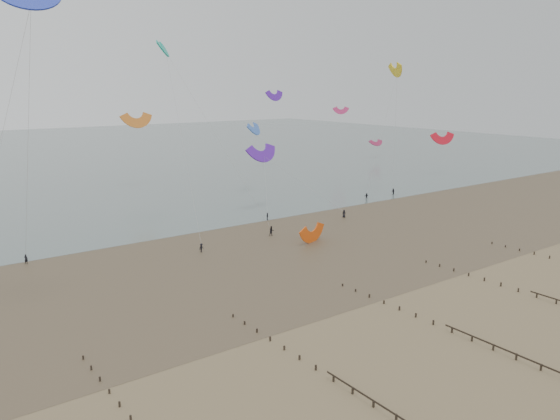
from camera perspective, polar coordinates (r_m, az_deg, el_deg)
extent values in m
plane|color=brown|center=(67.63, 11.00, -11.44)|extent=(500.00, 500.00, 0.00)
plane|color=#475654|center=(247.32, -25.23, 5.18)|extent=(500.00, 500.00, 0.00)
plane|color=#473A28|center=(93.29, -4.89, -4.40)|extent=(500.00, 500.00, 0.00)
ellipsoid|color=slate|center=(74.55, -11.64, -9.12)|extent=(23.60, 14.36, 0.01)
ellipsoid|color=slate|center=(102.05, 0.00, -2.84)|extent=(33.64, 18.32, 0.01)
ellipsoid|color=slate|center=(118.79, 15.33, -1.06)|extent=(19.65, 13.67, 0.01)
cube|color=black|center=(50.57, -15.34, -20.29)|extent=(0.16, 0.16, 0.59)
cube|color=black|center=(52.70, -16.42, -18.91)|extent=(0.16, 0.16, 0.57)
cube|color=black|center=(54.88, -17.41, -17.63)|extent=(0.16, 0.16, 0.54)
cube|color=black|center=(57.09, -18.30, -16.45)|extent=(0.16, 0.16, 0.51)
cube|color=black|center=(59.33, -19.12, -15.36)|extent=(0.16, 0.16, 0.48)
cube|color=black|center=(61.61, -19.87, -14.34)|extent=(0.16, 0.16, 0.45)
cube|color=black|center=(49.87, 12.05, -20.52)|extent=(0.16, 0.16, 0.74)
cube|color=black|center=(51.35, 9.74, -19.36)|extent=(0.16, 0.16, 0.71)
cube|color=black|center=(52.93, 7.60, -18.24)|extent=(0.16, 0.16, 0.68)
cube|color=black|center=(54.59, 5.62, -17.16)|extent=(0.16, 0.16, 0.65)
cube|color=black|center=(56.33, 3.77, -16.14)|extent=(0.16, 0.16, 0.62)
cube|color=black|center=(58.13, 2.05, -15.16)|extent=(0.16, 0.16, 0.59)
cube|color=black|center=(59.99, 0.45, -14.23)|extent=(0.16, 0.16, 0.57)
cube|color=black|center=(61.91, -1.03, -13.34)|extent=(0.16, 0.16, 0.54)
cube|color=black|center=(63.88, -2.42, -12.50)|extent=(0.16, 0.16, 0.51)
cube|color=black|center=(65.89, -3.72, -11.71)|extent=(0.16, 0.16, 0.48)
cube|color=black|center=(67.95, -4.93, -10.96)|extent=(0.16, 0.16, 0.45)
cube|color=black|center=(61.80, 25.62, -14.62)|extent=(0.16, 0.16, 0.77)
cube|color=black|center=(62.90, 23.46, -13.93)|extent=(0.16, 0.16, 0.74)
cube|color=black|center=(64.08, 21.40, -13.25)|extent=(0.16, 0.16, 0.71)
cube|color=black|center=(65.35, 19.42, -12.57)|extent=(0.16, 0.16, 0.68)
cube|color=black|center=(66.71, 17.53, -11.92)|extent=(0.16, 0.16, 0.65)
cube|color=black|center=(68.13, 15.73, -11.27)|extent=(0.16, 0.16, 0.62)
cube|color=black|center=(69.63, 14.01, -10.64)|extent=(0.16, 0.16, 0.59)
cube|color=black|center=(71.19, 12.37, -10.04)|extent=(0.16, 0.16, 0.57)
cube|color=black|center=(72.81, 10.81, -9.45)|extent=(0.16, 0.16, 0.54)
cube|color=black|center=(74.50, 9.32, -8.88)|extent=(0.16, 0.16, 0.51)
cube|color=black|center=(76.23, 7.91, -8.33)|extent=(0.16, 0.16, 0.48)
cube|color=black|center=(78.02, 6.56, -7.80)|extent=(0.16, 0.16, 0.45)
cube|color=black|center=(79.93, 26.91, -8.56)|extent=(0.16, 0.16, 0.68)
cube|color=black|center=(81.04, 25.25, -8.11)|extent=(0.16, 0.16, 0.65)
cube|color=black|center=(82.21, 23.64, -7.67)|extent=(0.16, 0.16, 0.62)
cube|color=black|center=(83.46, 22.08, -7.24)|extent=(0.16, 0.16, 0.59)
cube|color=black|center=(84.77, 20.57, -6.82)|extent=(0.16, 0.16, 0.57)
cube|color=black|center=(86.13, 19.11, -6.41)|extent=(0.16, 0.16, 0.54)
cube|color=black|center=(87.56, 17.70, -6.00)|extent=(0.16, 0.16, 0.51)
cube|color=black|center=(89.04, 16.34, -5.61)|extent=(0.16, 0.16, 0.48)
cube|color=black|center=(90.57, 15.03, -5.22)|extent=(0.16, 0.16, 0.45)
cube|color=black|center=(99.75, 26.35, -4.44)|extent=(0.16, 0.16, 0.57)
cube|color=black|center=(100.92, 25.03, -4.13)|extent=(0.16, 0.16, 0.54)
cube|color=black|center=(102.14, 23.75, -3.83)|extent=(0.16, 0.16, 0.51)
cube|color=black|center=(103.41, 22.50, -3.53)|extent=(0.16, 0.16, 0.48)
cube|color=black|center=(104.73, 21.28, -3.23)|extent=(0.16, 0.16, 0.45)
imported|color=black|center=(95.64, -25.01, -4.67)|extent=(0.69, 0.65, 1.58)
imported|color=black|center=(144.35, 11.73, 1.87)|extent=(0.91, 1.02, 1.74)
imported|color=black|center=(93.60, -8.21, -3.94)|extent=(1.13, 0.85, 1.56)
imported|color=black|center=(138.06, 9.03, 1.44)|extent=(1.40, 0.47, 1.50)
imported|color=black|center=(102.76, -0.89, -2.20)|extent=(1.03, 0.87, 1.85)
imported|color=black|center=(114.96, -1.32, -0.67)|extent=(0.66, 0.98, 1.54)
imported|color=black|center=(117.90, 6.71, -0.38)|extent=(0.89, 0.98, 1.68)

